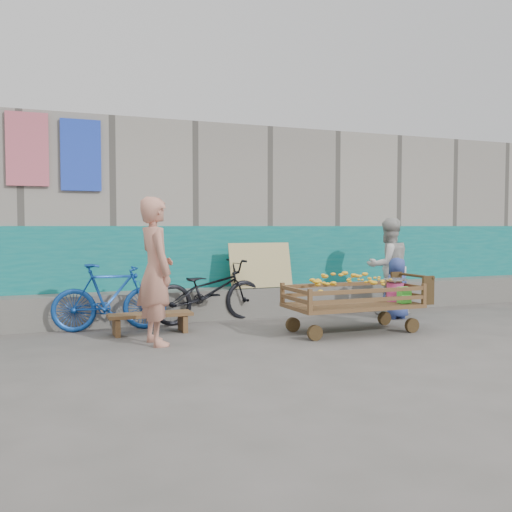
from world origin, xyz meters
name	(u,v)px	position (x,y,z in m)	size (l,w,h in m)	color
ground	(309,347)	(0.00, 0.00, 0.00)	(80.00, 80.00, 0.00)	#4F4D48
building_wall	(207,222)	(0.00, 4.05, 1.47)	(12.00, 3.50, 3.00)	gray
banana_cart	(350,291)	(0.91, 0.59, 0.54)	(1.88, 0.86, 0.80)	brown
bench	(150,318)	(-1.55, 1.48, 0.20)	(1.08, 0.32, 0.27)	brown
vendor_man	(156,271)	(-1.62, 0.78, 0.87)	(0.64, 0.42, 1.74)	tan
woman	(388,266)	(2.29, 1.74, 0.76)	(0.74, 0.58, 1.53)	beige
child	(397,288)	(2.15, 1.31, 0.46)	(0.45, 0.29, 0.93)	#32458F
bicycle_dark	(209,291)	(-0.59, 2.05, 0.45)	(0.60, 1.73, 0.91)	black
bicycle_blue	(110,297)	(-2.02, 1.87, 0.45)	(0.42, 1.50, 0.90)	#13449F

